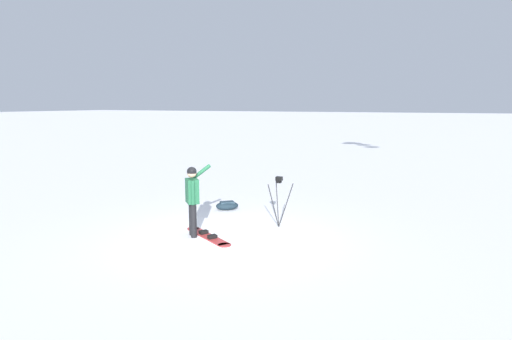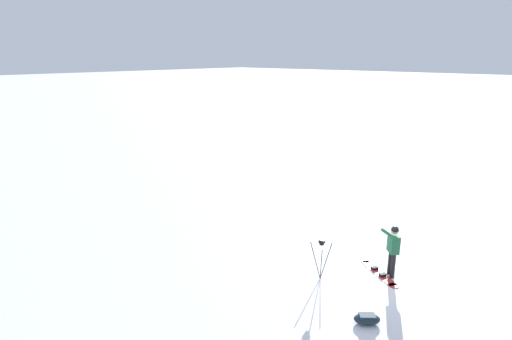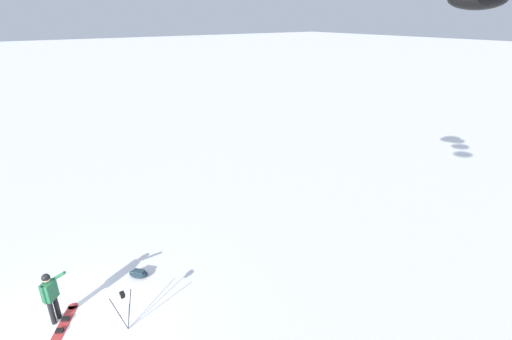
# 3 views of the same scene
# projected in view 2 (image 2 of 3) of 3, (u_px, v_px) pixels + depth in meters

# --- Properties ---
(ground_plane) EXTENTS (300.00, 300.00, 0.00)m
(ground_plane) POSITION_uv_depth(u_px,v_px,m) (365.00, 269.00, 13.11)
(ground_plane) COLOR white
(snowboarder) EXTENTS (0.75, 0.50, 1.69)m
(snowboarder) POSITION_uv_depth(u_px,v_px,m) (393.00, 246.00, 12.45)
(snowboarder) COLOR black
(snowboarder) RESTS_ON ground_plane
(snowboard) EXTENTS (1.10, 1.66, 0.10)m
(snowboard) POSITION_uv_depth(u_px,v_px,m) (378.00, 272.00, 12.88)
(snowboard) COLOR #B23333
(snowboard) RESTS_ON ground_plane
(gear_bag_large) EXTENTS (0.74, 0.77, 0.25)m
(gear_bag_large) POSITION_uv_depth(u_px,v_px,m) (367.00, 319.00, 10.44)
(gear_bag_large) COLOR #192833
(gear_bag_large) RESTS_ON ground_plane
(camera_tripod) EXTENTS (0.64, 0.59, 1.31)m
(camera_tripod) POSITION_uv_depth(u_px,v_px,m) (321.00, 251.00, 12.30)
(camera_tripod) COLOR #262628
(camera_tripod) RESTS_ON ground_plane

